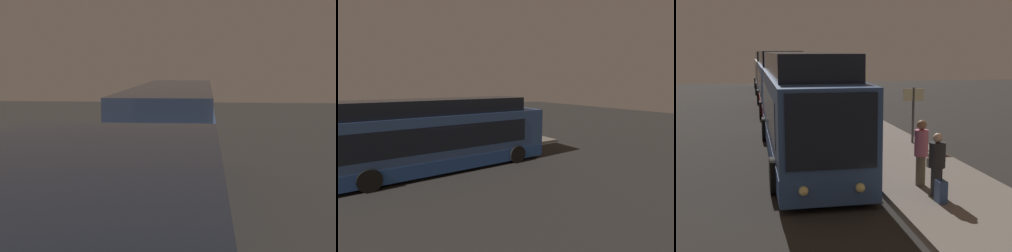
# 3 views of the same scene
# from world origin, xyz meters

# --- Properties ---
(ground) EXTENTS (80.00, 80.00, 0.00)m
(ground) POSITION_xyz_m (0.00, 0.00, 0.00)
(ground) COLOR #2B2826
(platform) EXTENTS (20.00, 3.60, 0.19)m
(platform) POSITION_xyz_m (0.00, 3.40, 0.09)
(platform) COLOR slate
(platform) RESTS_ON ground
(bus_lead) EXTENTS (12.26, 2.84, 3.87)m
(bus_lead) POSITION_xyz_m (-0.25, 0.04, 1.76)
(bus_lead) COLOR #33518C
(bus_lead) RESTS_ON ground
(passenger_boarding) EXTENTS (0.40, 0.40, 1.87)m
(passenger_boarding) POSITION_xyz_m (4.61, 2.81, 1.21)
(passenger_boarding) COLOR #6B604C
(passenger_boarding) RESTS_ON platform
(passenger_waiting) EXTENTS (0.60, 0.43, 1.67)m
(passenger_waiting) POSITION_xyz_m (5.57, 2.88, 1.07)
(passenger_waiting) COLOR #2D2D33
(passenger_waiting) RESTS_ON platform
(suitcase) EXTENTS (0.35, 0.22, 0.80)m
(suitcase) POSITION_xyz_m (6.15, 2.77, 0.47)
(suitcase) COLOR #334C7F
(suitcase) RESTS_ON platform
(sign_post) EXTENTS (0.10, 0.87, 2.28)m
(sign_post) POSITION_xyz_m (-1.23, 4.66, 1.69)
(sign_post) COLOR #4C4C51
(sign_post) RESTS_ON platform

